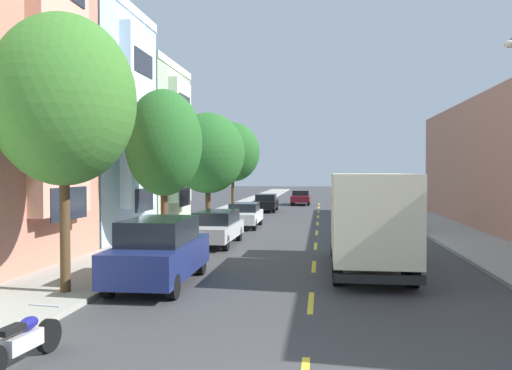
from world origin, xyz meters
TOP-DOWN VIEW (x-y plane):
  - ground_plane at (0.00, 30.00)m, footprint 160.00×160.00m
  - sidewalk_left at (-7.10, 28.00)m, footprint 3.20×120.00m
  - sidewalk_right at (7.10, 28.00)m, footprint 3.20×120.00m
  - lane_centerline_dashes at (0.00, 24.50)m, footprint 0.14×47.20m
  - townhouse_third_powder_blue at (-13.86, 17.89)m, footprint 11.14×7.23m
  - townhouse_fourth_sage at (-13.79, 25.32)m, footprint 11.00×7.23m
  - street_tree_nearest at (-6.40, 6.78)m, footprint 3.72×3.72m
  - street_tree_second at (-6.40, 15.41)m, footprint 3.26×3.26m
  - street_tree_third at (-6.40, 24.03)m, footprint 4.34×4.34m
  - street_tree_farthest at (-6.40, 32.66)m, footprint 4.06×4.06m
  - delivery_box_truck at (1.80, 11.37)m, footprint 2.44×7.31m
  - parked_pickup_red at (4.24, 51.80)m, footprint 2.13×5.35m
  - parked_sedan_champagne at (4.24, 23.52)m, footprint 1.91×4.54m
  - parked_sedan_white at (-4.28, 24.26)m, footprint 1.83×4.51m
  - parked_wagon_silver at (-4.46, 16.86)m, footprint 1.88×4.72m
  - parked_sedan_black at (-4.31, 36.61)m, footprint 1.85×4.52m
  - parked_suv_navy at (-4.40, 8.49)m, footprint 2.01×4.82m
  - parked_sedan_teal at (4.22, 45.72)m, footprint 1.83×4.51m
  - moving_burgundy_sedan at (-1.80, 45.63)m, footprint 1.80×4.50m
  - parked_motorcycle at (-4.75, 2.09)m, footprint 0.62×2.05m

SIDE VIEW (x-z plane):
  - ground_plane at x=0.00m, z-range 0.00..0.00m
  - lane_centerline_dashes at x=0.00m, z-range 0.00..0.01m
  - sidewalk_left at x=-7.10m, z-range 0.00..0.14m
  - sidewalk_right at x=7.10m, z-range 0.00..0.14m
  - parked_motorcycle at x=-4.75m, z-range -0.04..0.86m
  - parked_sedan_champagne at x=4.24m, z-range 0.03..1.46m
  - parked_sedan_white at x=-4.28m, z-range 0.03..1.46m
  - parked_sedan_black at x=-4.31m, z-range 0.03..1.46m
  - parked_sedan_teal at x=4.22m, z-range 0.03..1.46m
  - moving_burgundy_sedan at x=-1.80m, z-range 0.03..1.46m
  - parked_wagon_silver at x=-4.46m, z-range 0.05..1.55m
  - parked_pickup_red at x=4.24m, z-range -0.04..1.69m
  - parked_suv_navy at x=-4.40m, z-range 0.02..1.95m
  - delivery_box_truck at x=1.80m, z-range 0.24..3.46m
  - street_tree_third at x=-6.40m, z-range 1.07..7.68m
  - street_tree_second at x=-6.40m, z-range 1.18..7.82m
  - street_tree_farthest at x=-6.40m, z-range 1.33..8.18m
  - townhouse_fourth_sage at x=-13.79m, z-range -0.20..9.78m
  - street_tree_nearest at x=-6.40m, z-range 1.52..8.76m
  - townhouse_third_powder_blue at x=-13.86m, z-range -0.20..11.04m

